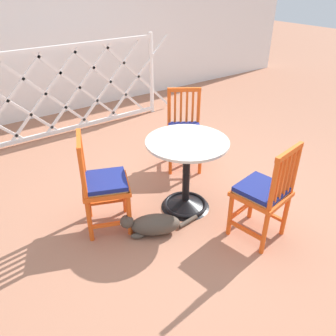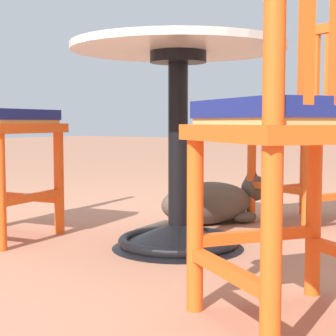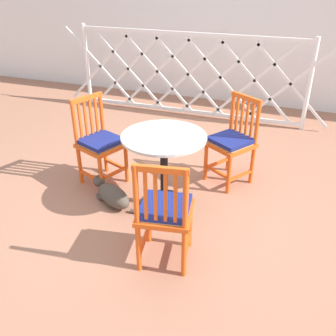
% 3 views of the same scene
% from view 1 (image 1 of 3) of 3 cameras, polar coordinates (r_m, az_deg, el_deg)
% --- Properties ---
extents(ground_plane, '(24.00, 24.00, 0.00)m').
position_cam_1_polar(ground_plane, '(3.46, 3.51, -6.29)').
color(ground_plane, '#A36B51').
extents(building_wall_backdrop, '(10.00, 0.20, 2.80)m').
position_cam_1_polar(building_wall_backdrop, '(5.80, -18.84, 22.33)').
color(building_wall_backdrop, white).
rests_on(building_wall_backdrop, ground_plane).
extents(lattice_fence_panel, '(4.00, 0.06, 1.25)m').
position_cam_1_polar(lattice_fence_panel, '(4.93, -19.73, 11.59)').
color(lattice_fence_panel, white).
rests_on(lattice_fence_panel, ground_plane).
extents(cafe_table, '(0.76, 0.76, 0.73)m').
position_cam_1_polar(cafe_table, '(3.29, 3.01, -2.42)').
color(cafe_table, black).
rests_on(cafe_table, ground_plane).
extents(orange_chair_at_corner, '(0.46, 0.46, 0.91)m').
position_cam_1_polar(orange_chair_at_corner, '(2.96, 15.66, -4.09)').
color(orange_chair_at_corner, '#EA5619').
rests_on(orange_chair_at_corner, ground_plane).
extents(orange_chair_near_fence, '(0.55, 0.55, 0.91)m').
position_cam_1_polar(orange_chair_near_fence, '(3.95, 2.76, 6.11)').
color(orange_chair_near_fence, '#EA5619').
rests_on(orange_chair_near_fence, ground_plane).
extents(orange_chair_facing_out, '(0.52, 0.52, 0.91)m').
position_cam_1_polar(orange_chair_facing_out, '(3.01, -10.78, -2.75)').
color(orange_chair_facing_out, '#EA5619').
rests_on(orange_chair_facing_out, ground_plane).
extents(tabby_cat, '(0.72, 0.39, 0.23)m').
position_cam_1_polar(tabby_cat, '(3.08, -2.80, -9.42)').
color(tabby_cat, '#4C4238').
rests_on(tabby_cat, ground_plane).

